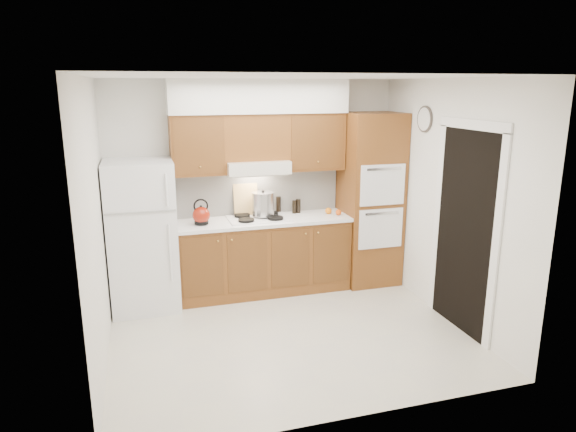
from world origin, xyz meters
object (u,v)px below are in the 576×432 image
object	(u,v)px
stock_pot	(263,204)
fridge	(142,236)
oven_cabinet	(370,199)
kettle	(201,215)

from	to	relation	value
stock_pot	fridge	bearing A→B (deg)	-175.37
oven_cabinet	kettle	world-z (taller)	oven_cabinet
kettle	oven_cabinet	bearing A→B (deg)	0.76
fridge	oven_cabinet	size ratio (longest dim) A/B	0.78
stock_pot	oven_cabinet	bearing A→B (deg)	-3.39
fridge	oven_cabinet	world-z (taller)	oven_cabinet
fridge	kettle	bearing A→B (deg)	-0.12
fridge	oven_cabinet	distance (m)	2.86
kettle	stock_pot	size ratio (longest dim) A/B	0.73
kettle	stock_pot	xyz separation A→B (m)	(0.77, 0.12, 0.06)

